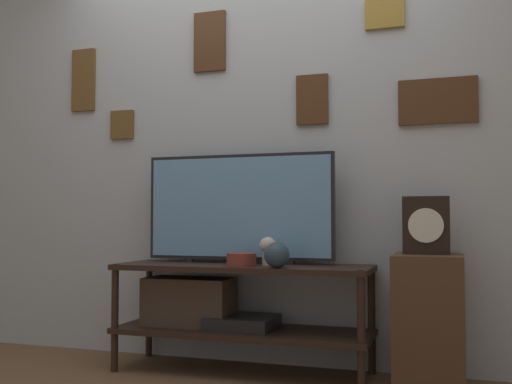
{
  "coord_description": "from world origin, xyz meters",
  "views": [
    {
      "loc": [
        1.11,
        -2.86,
        0.83
      ],
      "look_at": [
        0.08,
        0.27,
        0.99
      ],
      "focal_mm": 42.0,
      "sensor_mm": 36.0,
      "label": 1
    }
  ],
  "objects_px": {
    "television": "(239,207)",
    "vase_round_glass": "(277,255)",
    "decorative_bust": "(268,249)",
    "vase_wide_bowl": "(241,260)",
    "mantel_clock": "(426,225)"
  },
  "relations": [
    {
      "from": "decorative_bust",
      "to": "mantel_clock",
      "type": "xyz_separation_m",
      "value": [
        0.83,
        0.06,
        0.13
      ]
    },
    {
      "from": "decorative_bust",
      "to": "mantel_clock",
      "type": "height_order",
      "value": "mantel_clock"
    },
    {
      "from": "vase_wide_bowl",
      "to": "vase_round_glass",
      "type": "bearing_deg",
      "value": -18.0
    },
    {
      "from": "vase_round_glass",
      "to": "decorative_bust",
      "type": "bearing_deg",
      "value": 120.74
    },
    {
      "from": "vase_wide_bowl",
      "to": "decorative_bust",
      "type": "relative_size",
      "value": 1.04
    },
    {
      "from": "vase_round_glass",
      "to": "decorative_bust",
      "type": "relative_size",
      "value": 0.86
    },
    {
      "from": "vase_wide_bowl",
      "to": "decorative_bust",
      "type": "xyz_separation_m",
      "value": [
        0.12,
        0.1,
        0.05
      ]
    },
    {
      "from": "vase_round_glass",
      "to": "television",
      "type": "bearing_deg",
      "value": 138.98
    },
    {
      "from": "television",
      "to": "vase_round_glass",
      "type": "relative_size",
      "value": 8.46
    },
    {
      "from": "television",
      "to": "decorative_bust",
      "type": "xyz_separation_m",
      "value": [
        0.2,
        -0.1,
        -0.23
      ]
    },
    {
      "from": "television",
      "to": "vase_round_glass",
      "type": "bearing_deg",
      "value": -41.02
    },
    {
      "from": "vase_round_glass",
      "to": "mantel_clock",
      "type": "bearing_deg",
      "value": 17.07
    },
    {
      "from": "television",
      "to": "decorative_bust",
      "type": "distance_m",
      "value": 0.32
    },
    {
      "from": "vase_wide_bowl",
      "to": "mantel_clock",
      "type": "xyz_separation_m",
      "value": [
        0.95,
        0.15,
        0.18
      ]
    },
    {
      "from": "vase_wide_bowl",
      "to": "mantel_clock",
      "type": "height_order",
      "value": "mantel_clock"
    }
  ]
}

